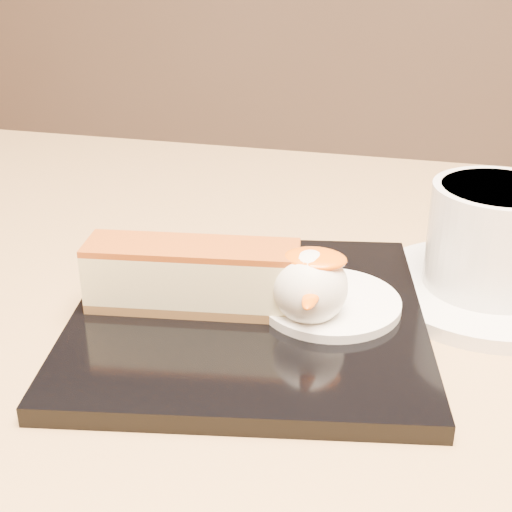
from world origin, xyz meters
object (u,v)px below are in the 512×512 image
(ice_cream_scoop, at_px, (310,287))
(coffee_cup, at_px, (497,236))
(cheesecake, at_px, (192,276))
(saucer, at_px, (485,290))
(dessert_plate, at_px, (248,317))

(ice_cream_scoop, distance_m, coffee_cup, 0.14)
(cheesecake, bearing_deg, coffee_cup, 15.65)
(cheesecake, relative_size, ice_cream_scoop, 2.98)
(saucer, distance_m, coffee_cup, 0.04)
(saucer, xyz_separation_m, coffee_cup, (0.00, -0.00, 0.04))
(saucer, bearing_deg, ice_cream_scoop, -143.05)
(dessert_plate, bearing_deg, ice_cream_scoop, -7.13)
(dessert_plate, bearing_deg, cheesecake, -171.87)
(dessert_plate, height_order, cheesecake, cheesecake)
(dessert_plate, height_order, coffee_cup, coffee_cup)
(cheesecake, xyz_separation_m, saucer, (0.18, 0.08, -0.03))
(dessert_plate, distance_m, coffee_cup, 0.17)
(dessert_plate, distance_m, cheesecake, 0.04)
(cheesecake, height_order, coffee_cup, coffee_cup)
(dessert_plate, height_order, ice_cream_scoop, ice_cream_scoop)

